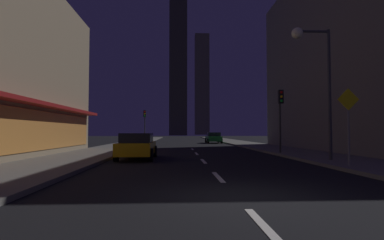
# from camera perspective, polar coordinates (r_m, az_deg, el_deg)

# --- Properties ---
(ground_plane) EXTENTS (78.00, 136.00, 0.10)m
(ground_plane) POSITION_cam_1_polar(r_m,az_deg,el_deg) (38.62, -1.02, -4.68)
(ground_plane) COLOR black
(sidewalk_right) EXTENTS (4.00, 76.00, 0.15)m
(sidewalk_right) POSITION_cam_1_polar(r_m,az_deg,el_deg) (39.49, 9.22, -4.42)
(sidewalk_right) COLOR #605E59
(sidewalk_right) RESTS_ON ground
(sidewalk_left) EXTENTS (4.00, 76.00, 0.15)m
(sidewalk_left) POSITION_cam_1_polar(r_m,az_deg,el_deg) (38.99, -11.38, -4.43)
(sidewalk_left) COLOR #605E59
(sidewalk_left) RESTS_ON ground
(lane_marking_center) EXTENTS (0.16, 23.00, 0.01)m
(lane_marking_center) POSITION_cam_1_polar(r_m,az_deg,el_deg) (15.10, 2.30, -8.12)
(lane_marking_center) COLOR silver
(lane_marking_center) RESTS_ON ground
(building_apartment_right) EXTENTS (11.00, 20.00, 15.21)m
(building_apartment_right) POSITION_cam_1_polar(r_m,az_deg,el_deg) (28.27, 31.84, 10.43)
(building_apartment_right) COLOR slate
(building_apartment_right) RESTS_ON ground
(skyscraper_distant_tall) EXTENTS (7.60, 5.04, 74.29)m
(skyscraper_distant_tall) POSITION_cam_1_polar(r_m,az_deg,el_deg) (128.99, -2.73, 13.69)
(skyscraper_distant_tall) COLOR #423F32
(skyscraper_distant_tall) RESTS_ON ground
(skyscraper_distant_mid) EXTENTS (7.80, 5.21, 55.35)m
(skyscraper_distant_mid) POSITION_cam_1_polar(r_m,az_deg,el_deg) (160.36, 1.98, 7.04)
(skyscraper_distant_mid) COLOR #645F4B
(skyscraper_distant_mid) RESTS_ON ground
(car_parked_near) EXTENTS (1.98, 4.24, 1.45)m
(car_parked_near) POSITION_cam_1_polar(r_m,az_deg,el_deg) (16.50, -10.76, -5.03)
(car_parked_near) COLOR gold
(car_parked_near) RESTS_ON ground
(car_parked_far) EXTENTS (1.98, 4.24, 1.45)m
(car_parked_far) POSITION_cam_1_polar(r_m,az_deg,el_deg) (39.15, 4.25, -3.49)
(car_parked_far) COLOR #1E722D
(car_parked_far) RESTS_ON ground
(fire_hydrant_far_left) EXTENTS (0.42, 0.30, 0.65)m
(fire_hydrant_far_left) POSITION_cam_1_polar(r_m,az_deg,el_deg) (31.53, -11.32, -4.25)
(fire_hydrant_far_left) COLOR red
(fire_hydrant_far_left) RESTS_ON sidewalk_left
(traffic_light_near_right) EXTENTS (0.32, 0.48, 4.20)m
(traffic_light_near_right) POSITION_cam_1_polar(r_m,az_deg,el_deg) (20.10, 17.04, 2.51)
(traffic_light_near_right) COLOR #2D2D2D
(traffic_light_near_right) RESTS_ON sidewalk_right
(traffic_light_far_left) EXTENTS (0.32, 0.48, 4.20)m
(traffic_light_far_left) POSITION_cam_1_polar(r_m,az_deg,el_deg) (37.92, -9.30, 0.20)
(traffic_light_far_left) COLOR #2D2D2D
(traffic_light_far_left) RESTS_ON sidewalk_left
(street_lamp_right) EXTENTS (1.96, 0.56, 6.58)m
(street_lamp_right) POSITION_cam_1_polar(r_m,az_deg,el_deg) (15.89, 22.71, 10.71)
(street_lamp_right) COLOR #38383D
(street_lamp_right) RESTS_ON sidewalk_right
(pedestrian_crossing_sign) EXTENTS (0.91, 0.08, 3.15)m
(pedestrian_crossing_sign) POSITION_cam_1_polar(r_m,az_deg,el_deg) (13.40, 28.44, 0.04)
(pedestrian_crossing_sign) COLOR slate
(pedestrian_crossing_sign) RESTS_ON sidewalk_right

